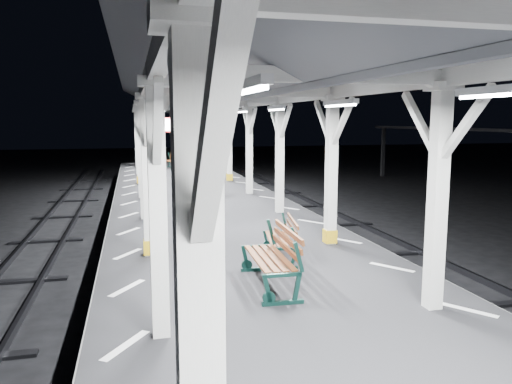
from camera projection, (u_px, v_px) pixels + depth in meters
name	position (u px, v px, depth m)	size (l,w,h in m)	color
ground	(268.00, 330.00, 9.07)	(120.00, 120.00, 0.00)	black
platform	(268.00, 304.00, 9.00)	(6.00, 50.00, 1.00)	black
hazard_stripes_left	(127.00, 288.00, 8.34)	(1.00, 48.00, 0.01)	silver
hazard_stripes_right	(392.00, 267.00, 9.51)	(1.00, 48.00, 0.01)	silver
track_right	(502.00, 302.00, 10.26)	(2.20, 60.00, 0.16)	#2D2D33
canopy	(269.00, 74.00, 8.39)	(5.40, 49.00, 4.65)	silver
bench_near	(275.00, 256.00, 8.39)	(0.75, 1.85, 0.99)	#0E2F29
bench_mid	(284.00, 237.00, 10.08)	(0.81, 1.59, 0.82)	#0E2F29
bench_far	(204.00, 182.00, 18.26)	(0.98, 1.89, 0.98)	#0E2F29
bench_extra	(172.00, 160.00, 28.58)	(1.03, 1.73, 0.88)	#0E2F29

